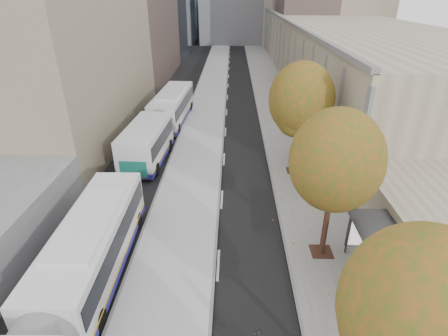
{
  "coord_description": "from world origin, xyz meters",
  "views": [
    {
      "loc": [
        -1.05,
        -1.06,
        12.03
      ],
      "look_at": [
        -1.49,
        17.57,
        2.5
      ],
      "focal_mm": 28.0,
      "sensor_mm": 36.0,
      "label": 1
    }
  ],
  "objects_px": {
    "distant_car": "(180,88)",
    "bus_far": "(163,119)",
    "bus_near": "(59,313)",
    "bus_shelter": "(387,246)"
  },
  "relations": [
    {
      "from": "bus_far",
      "to": "distant_car",
      "type": "relative_size",
      "value": 5.1
    },
    {
      "from": "bus_near",
      "to": "distant_car",
      "type": "relative_size",
      "value": 4.85
    },
    {
      "from": "bus_shelter",
      "to": "bus_far",
      "type": "height_order",
      "value": "bus_far"
    },
    {
      "from": "distant_car",
      "to": "bus_near",
      "type": "bearing_deg",
      "value": -103.15
    },
    {
      "from": "bus_shelter",
      "to": "bus_near",
      "type": "height_order",
      "value": "bus_near"
    },
    {
      "from": "bus_shelter",
      "to": "distant_car",
      "type": "height_order",
      "value": "bus_shelter"
    },
    {
      "from": "bus_far",
      "to": "bus_near",
      "type": "bearing_deg",
      "value": -86.96
    },
    {
      "from": "bus_shelter",
      "to": "bus_far",
      "type": "bearing_deg",
      "value": 125.88
    },
    {
      "from": "distant_car",
      "to": "bus_far",
      "type": "bearing_deg",
      "value": -101.75
    },
    {
      "from": "bus_shelter",
      "to": "bus_near",
      "type": "distance_m",
      "value": 13.39
    }
  ]
}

